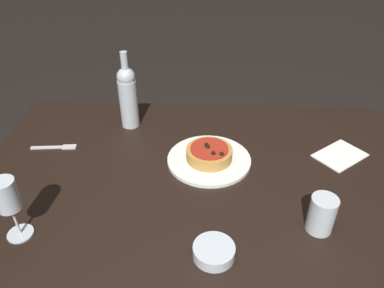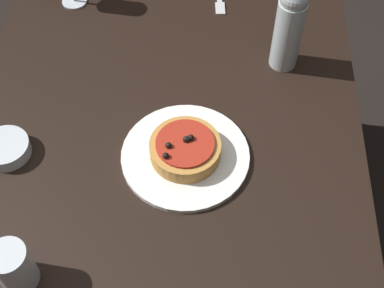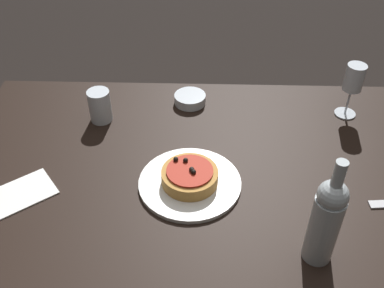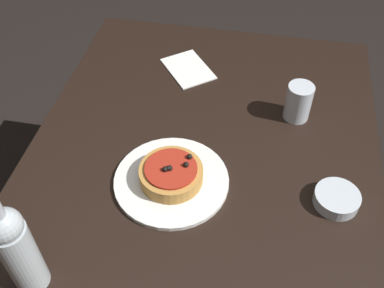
% 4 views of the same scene
% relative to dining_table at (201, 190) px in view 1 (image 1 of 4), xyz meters
% --- Properties ---
extents(dining_table, '(1.46, 0.92, 0.71)m').
position_rel_dining_table_xyz_m(dining_table, '(0.00, 0.00, 0.00)').
color(dining_table, black).
rests_on(dining_table, ground_plane).
extents(dinner_plate, '(0.28, 0.28, 0.01)m').
position_rel_dining_table_xyz_m(dinner_plate, '(-0.03, -0.06, 0.08)').
color(dinner_plate, white).
rests_on(dinner_plate, dining_table).
extents(pizza, '(0.16, 0.16, 0.05)m').
position_rel_dining_table_xyz_m(pizza, '(-0.03, -0.06, 0.11)').
color(pizza, '#BC843D').
rests_on(pizza, dinner_plate).
extents(wine_glass, '(0.07, 0.07, 0.19)m').
position_rel_dining_table_xyz_m(wine_glass, '(0.48, 0.29, 0.21)').
color(wine_glass, silver).
rests_on(wine_glass, dining_table).
extents(wine_bottle, '(0.07, 0.07, 0.30)m').
position_rel_dining_table_xyz_m(wine_bottle, '(0.28, -0.28, 0.21)').
color(wine_bottle, '#B2BCC1').
rests_on(wine_bottle, dining_table).
extents(water_cup, '(0.07, 0.07, 0.11)m').
position_rel_dining_table_xyz_m(water_cup, '(-0.33, 0.24, 0.13)').
color(water_cup, silver).
rests_on(water_cup, dining_table).
extents(side_bowl, '(0.11, 0.11, 0.03)m').
position_rel_dining_table_xyz_m(side_bowl, '(-0.04, 0.34, 0.09)').
color(side_bowl, silver).
rests_on(side_bowl, dining_table).
extents(fork, '(0.16, 0.03, 0.00)m').
position_rel_dining_table_xyz_m(fork, '(0.52, -0.12, 0.08)').
color(fork, silver).
rests_on(fork, dining_table).
extents(paper_napkin, '(0.21, 0.20, 0.00)m').
position_rel_dining_table_xyz_m(paper_napkin, '(-0.48, -0.11, 0.08)').
color(paper_napkin, white).
rests_on(paper_napkin, dining_table).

